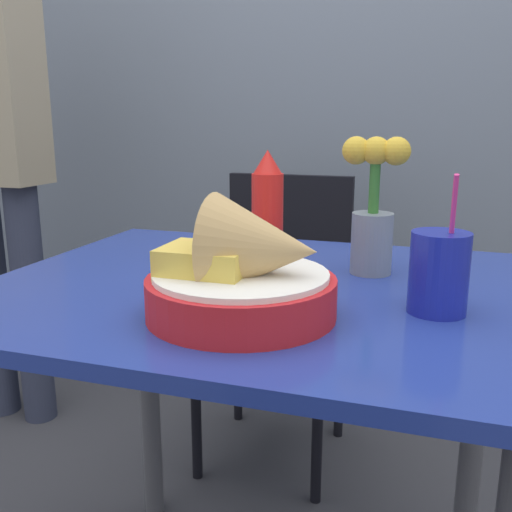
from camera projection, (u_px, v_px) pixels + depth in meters
wall_window at (367, 46)px, 2.04m from camera, size 7.00×0.06×2.60m
dining_table at (256, 355)px, 1.01m from camera, size 0.91×0.75×0.77m
chair_far_window at (282, 292)px, 1.80m from camera, size 0.40×0.40×0.88m
food_basket at (248, 275)px, 0.80m from camera, size 0.27×0.27×0.18m
ketchup_bottle at (267, 215)px, 1.01m from camera, size 0.06×0.06×0.22m
drink_cup at (439, 275)px, 0.82m from camera, size 0.08×0.08×0.20m
flower_vase at (373, 209)px, 1.01m from camera, size 0.12×0.07×0.24m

